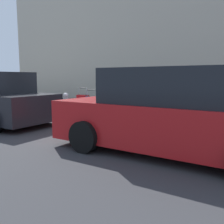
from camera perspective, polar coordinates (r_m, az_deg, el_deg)
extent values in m
plane|color=#333335|center=(9.21, -12.08, -1.76)|extent=(40.00, 40.00, 0.00)
cube|color=#ADA89E|center=(11.06, -2.76, 0.34)|extent=(18.00, 5.00, 0.14)
cube|color=red|center=(7.39, 14.50, -0.02)|extent=(0.40, 0.27, 0.78)
cube|color=black|center=(7.39, 14.50, -0.02)|extent=(0.41, 0.06, 0.79)
cylinder|color=gray|center=(7.29, 15.91, 4.02)|extent=(0.02, 0.02, 0.28)
cylinder|color=gray|center=(7.39, 13.40, 4.15)|extent=(0.02, 0.02, 0.28)
cylinder|color=black|center=(7.33, 14.68, 5.18)|extent=(0.34, 0.04, 0.02)
cylinder|color=black|center=(7.39, 15.69, -2.92)|extent=(0.04, 0.02, 0.04)
cylinder|color=black|center=(7.49, 13.15, -2.70)|extent=(0.04, 0.02, 0.04)
cube|color=#0F606B|center=(7.51, 10.56, -0.77)|extent=(0.48, 0.22, 0.52)
cube|color=black|center=(7.51, 10.56, -0.77)|extent=(0.48, 0.05, 0.53)
cylinder|color=gray|center=(7.38, 12.08, 1.95)|extent=(0.02, 0.02, 0.22)
cylinder|color=gray|center=(7.55, 9.22, 2.15)|extent=(0.02, 0.02, 0.22)
cylinder|color=black|center=(7.45, 10.65, 2.90)|extent=(0.41, 0.03, 0.02)
cylinder|color=black|center=(7.46, 11.98, -2.71)|extent=(0.04, 0.02, 0.04)
cylinder|color=black|center=(7.64, 9.09, -2.40)|extent=(0.04, 0.02, 0.04)
cube|color=#9EA0A8|center=(7.65, 7.08, 0.35)|extent=(0.35, 0.23, 0.75)
cube|color=black|center=(7.65, 7.08, 0.35)|extent=(0.36, 0.04, 0.77)
cylinder|color=gray|center=(7.54, 8.12, 4.14)|extent=(0.02, 0.02, 0.28)
cylinder|color=gray|center=(7.67, 6.18, 4.23)|extent=(0.02, 0.02, 0.28)
cylinder|color=black|center=(7.60, 7.16, 5.23)|extent=(0.29, 0.03, 0.02)
cylinder|color=black|center=(7.64, 8.03, -2.37)|extent=(0.04, 0.02, 0.04)
cylinder|color=black|center=(7.77, 6.05, -2.16)|extent=(0.04, 0.02, 0.04)
cube|color=maroon|center=(7.93, 4.56, 0.09)|extent=(0.36, 0.21, 0.60)
cube|color=black|center=(7.93, 4.56, 0.09)|extent=(0.36, 0.06, 0.61)
cylinder|color=gray|center=(7.83, 5.56, 3.07)|extent=(0.02, 0.02, 0.24)
cylinder|color=gray|center=(7.95, 3.64, 3.16)|extent=(0.02, 0.02, 0.24)
cylinder|color=black|center=(7.88, 4.60, 3.98)|extent=(0.29, 0.05, 0.02)
cylinder|color=black|center=(7.91, 5.52, -1.98)|extent=(0.05, 0.02, 0.04)
cylinder|color=black|center=(8.04, 3.56, -1.81)|extent=(0.05, 0.02, 0.04)
cube|color=black|center=(8.15, 1.70, 0.75)|extent=(0.42, 0.25, 0.72)
cube|color=black|center=(8.15, 1.70, 0.75)|extent=(0.42, 0.05, 0.74)
cylinder|color=gray|center=(8.02, 2.80, 4.01)|extent=(0.02, 0.02, 0.22)
cylinder|color=gray|center=(8.20, 0.66, 4.10)|extent=(0.02, 0.02, 0.22)
cylinder|color=black|center=(8.10, 1.72, 4.83)|extent=(0.35, 0.03, 0.02)
cylinder|color=black|center=(8.11, 2.79, -1.72)|extent=(0.04, 0.02, 0.04)
cylinder|color=black|center=(8.29, 0.62, -1.50)|extent=(0.04, 0.02, 0.04)
cube|color=#59601E|center=(8.48, -0.95, 1.12)|extent=(0.46, 0.28, 0.75)
cube|color=black|center=(8.48, -0.95, 1.12)|extent=(0.45, 0.09, 0.77)
cylinder|color=gray|center=(8.34, 0.17, 4.65)|extent=(0.02, 0.02, 0.30)
cylinder|color=gray|center=(8.52, -2.07, 4.71)|extent=(0.02, 0.02, 0.30)
cylinder|color=black|center=(8.42, -0.96, 5.71)|extent=(0.38, 0.06, 0.02)
cylinder|color=black|center=(8.43, 0.20, -1.34)|extent=(0.05, 0.02, 0.04)
cylinder|color=black|center=(8.62, -2.07, -1.15)|extent=(0.05, 0.02, 0.04)
cube|color=navy|center=(8.69, -4.36, 1.10)|extent=(0.49, 0.24, 0.70)
cube|color=black|center=(8.69, -4.36, 1.10)|extent=(0.49, 0.08, 0.72)
cylinder|color=gray|center=(8.54, -3.22, 4.13)|extent=(0.02, 0.02, 0.23)
cylinder|color=gray|center=(8.76, -5.54, 4.20)|extent=(0.02, 0.02, 0.23)
cylinder|color=black|center=(8.64, -4.40, 4.92)|extent=(0.42, 0.06, 0.02)
cylinder|color=black|center=(8.62, -3.15, -1.15)|extent=(0.05, 0.02, 0.04)
cylinder|color=black|center=(8.85, -5.50, -0.95)|extent=(0.05, 0.02, 0.04)
cube|color=red|center=(9.09, -6.53, 1.48)|extent=(0.40, 0.24, 0.74)
cube|color=black|center=(9.09, -6.53, 1.48)|extent=(0.41, 0.05, 0.75)
cylinder|color=gray|center=(8.95, -5.73, 4.58)|extent=(0.02, 0.02, 0.25)
cylinder|color=gray|center=(9.16, -7.41, 4.63)|extent=(0.02, 0.02, 0.25)
cylinder|color=black|center=(9.04, -6.59, 5.40)|extent=(0.34, 0.04, 0.02)
cylinder|color=black|center=(9.03, -5.63, -0.78)|extent=(0.04, 0.02, 0.04)
cylinder|color=black|center=(9.24, -7.34, -0.60)|extent=(0.04, 0.02, 0.04)
cylinder|color=#99999E|center=(9.59, -10.25, 1.43)|extent=(0.20, 0.20, 0.64)
sphere|color=#99999E|center=(9.56, -10.31, 3.63)|extent=(0.21, 0.21, 0.21)
cylinder|color=#99999E|center=(9.69, -10.90, 1.67)|extent=(0.09, 0.10, 0.09)
cylinder|color=#99999E|center=(9.48, -9.61, 1.57)|extent=(0.09, 0.10, 0.09)
cylinder|color=brown|center=(9.95, -13.55, 1.80)|extent=(0.14, 0.14, 0.72)
cylinder|color=slate|center=(7.27, 22.36, 0.62)|extent=(0.05, 0.05, 1.05)
cube|color=#1E2328|center=(7.23, 22.62, 5.62)|extent=(0.12, 0.09, 0.22)
cube|color=#AD1619|center=(5.11, 13.20, -2.67)|extent=(4.79, 1.80, 0.82)
cube|color=black|center=(5.03, 13.46, 5.73)|extent=(2.50, 1.64, 0.67)
cylinder|color=black|center=(5.13, -6.24, -5.52)|extent=(0.64, 0.23, 0.64)
cylinder|color=black|center=(6.56, 3.64, -2.57)|extent=(0.64, 0.23, 0.64)
cylinder|color=black|center=(8.71, -14.81, -0.26)|extent=(0.65, 0.24, 0.64)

